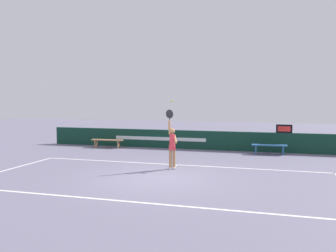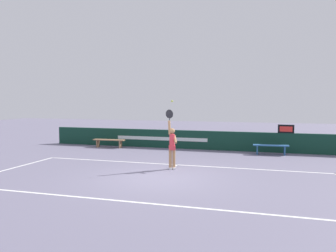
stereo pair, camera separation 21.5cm
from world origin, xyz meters
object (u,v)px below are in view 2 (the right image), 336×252
object	(u,v)px
courtside_bench_near	(109,141)
speed_display	(286,129)
tennis_player	(172,145)
tennis_ball	(172,101)
courtside_bench_far	(271,147)

from	to	relation	value
courtside_bench_near	speed_display	bearing A→B (deg)	4.94
speed_display	tennis_player	world-z (taller)	tennis_player
speed_display	tennis_ball	bearing A→B (deg)	-127.32
speed_display	courtside_bench_near	distance (m)	9.40
tennis_player	tennis_ball	xyz separation A→B (m)	(0.03, -0.11, 1.67)
courtside_bench_far	courtside_bench_near	bearing A→B (deg)	-179.97
tennis_player	courtside_bench_near	world-z (taller)	tennis_player
tennis_ball	courtside_bench_far	bearing A→B (deg)	53.36
tennis_player	courtside_bench_near	bearing A→B (deg)	136.82
tennis_ball	courtside_bench_far	world-z (taller)	tennis_ball
speed_display	courtside_bench_far	xyz separation A→B (m)	(-0.70, -0.80, -0.83)
speed_display	tennis_player	distance (m)	7.00
courtside_bench_near	courtside_bench_far	xyz separation A→B (m)	(8.63, 0.00, 0.02)
tennis_ball	courtside_bench_near	size ratio (longest dim) A/B	0.04
speed_display	tennis_player	bearing A→B (deg)	-128.04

